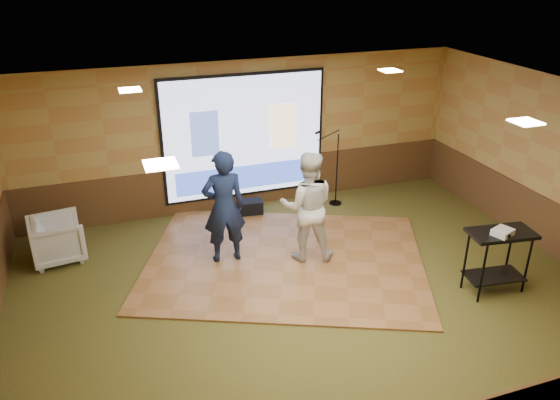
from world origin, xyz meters
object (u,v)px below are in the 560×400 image
object	(u,v)px
av_table	(499,249)
duffel_bag	(250,207)
projector_screen	(245,138)
projector	(503,232)
player_left	(224,207)
player_right	(307,206)
dance_floor	(285,260)
banquet_chair	(57,239)
mic_stand	(334,182)

from	to	relation	value
av_table	duffel_bag	world-z (taller)	av_table
projector_screen	projector	xyz separation A→B (m)	(2.72, -4.37, -0.40)
player_left	player_right	size ratio (longest dim) A/B	1.03
av_table	projector	distance (m)	0.36
dance_floor	player_right	distance (m)	1.04
duffel_bag	av_table	bearing A→B (deg)	-53.66
banquet_chair	duffel_bag	bearing A→B (deg)	-88.06
projector	duffel_bag	distance (m)	4.89
projector_screen	duffel_bag	xyz separation A→B (m)	(-0.05, -0.44, -1.32)
dance_floor	duffel_bag	distance (m)	1.96
projector_screen	player_right	xyz separation A→B (m)	(0.39, -2.42, -0.48)
mic_stand	duffel_bag	size ratio (longest dim) A/B	3.40
duffel_bag	player_right	bearing A→B (deg)	-77.66
av_table	duffel_bag	xyz separation A→B (m)	(-2.83, 3.85, -0.58)
dance_floor	banquet_chair	xyz separation A→B (m)	(-3.65, 1.34, 0.37)
mic_stand	duffel_bag	xyz separation A→B (m)	(-1.79, 0.09, -0.34)
mic_stand	banquet_chair	bearing A→B (deg)	-154.11
dance_floor	banquet_chair	bearing A→B (deg)	159.90
projector_screen	duffel_bag	distance (m)	1.40
projector_screen	player_right	world-z (taller)	projector_screen
dance_floor	av_table	bearing A→B (deg)	-34.31
player_left	duffel_bag	distance (m)	2.03
player_left	mic_stand	size ratio (longest dim) A/B	1.19
mic_stand	player_right	bearing A→B (deg)	-105.36
projector_screen	mic_stand	bearing A→B (deg)	-17.07
duffel_bag	projector_screen	bearing A→B (deg)	84.02
projector_screen	player_left	bearing A→B (deg)	-114.80
player_left	duffel_bag	world-z (taller)	player_left
mic_stand	player_left	bearing A→B (deg)	-130.31
dance_floor	duffel_bag	world-z (taller)	duffel_bag
dance_floor	mic_stand	distance (m)	2.59
mic_stand	duffel_bag	distance (m)	1.82
projector_screen	player_left	world-z (taller)	projector_screen
dance_floor	banquet_chair	distance (m)	3.91
player_right	player_left	bearing A→B (deg)	2.21
dance_floor	mic_stand	xyz separation A→B (m)	(1.73, 1.86, 0.48)
player_left	duffel_bag	xyz separation A→B (m)	(0.90, 1.60, -0.86)
projector_screen	banquet_chair	distance (m)	3.95
banquet_chair	duffel_bag	size ratio (longest dim) A/B	1.76
player_right	banquet_chair	distance (m)	4.30
av_table	banquet_chair	xyz separation A→B (m)	(-6.43, 3.23, -0.35)
mic_stand	banquet_chair	size ratio (longest dim) A/B	1.93
player_left	projector	bearing A→B (deg)	149.55
player_left	av_table	size ratio (longest dim) A/B	1.90
player_right	projector	size ratio (longest dim) A/B	6.63
av_table	duffel_bag	bearing A→B (deg)	126.34
player_right	banquet_chair	bearing A→B (deg)	-0.73
duffel_bag	banquet_chair	bearing A→B (deg)	-170.29
player_left	banquet_chair	world-z (taller)	player_left
dance_floor	av_table	xyz separation A→B (m)	(2.77, -1.89, 0.72)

